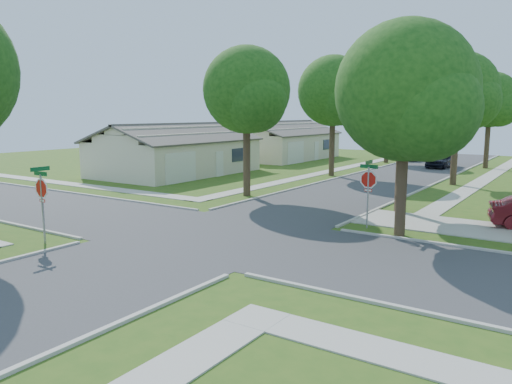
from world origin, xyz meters
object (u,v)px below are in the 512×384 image
object	(u,v)px
stop_sign_ne	(368,182)
tree_e_far	(491,102)
tree_w_near	(247,94)
house_nw_near	(176,156)
stop_sign_sw	(42,192)
tree_e_mid	(459,95)
car_curb_west	(413,154)
tree_ne_corner	(407,98)
tree_e_near	(404,100)
house_nw_far	(281,145)
car_curb_east	(441,160)
tree_w_mid	(334,94)
tree_w_far	(389,108)

from	to	relation	value
stop_sign_ne	tree_e_far	bearing A→B (deg)	89.90
tree_w_near	house_nw_near	xyz separation A→B (m)	(-11.35, 5.99, -4.60)
stop_sign_sw	tree_e_mid	xyz separation A→B (m)	(9.46, 25.71, 4.22)
car_curb_west	tree_ne_corner	bearing A→B (deg)	104.79
tree_e_mid	stop_sign_ne	bearing A→B (deg)	-90.20
stop_sign_sw	tree_w_near	size ratio (longest dim) A/B	0.33
stop_sign_ne	tree_e_near	distance (m)	5.62
tree_ne_corner	house_nw_far	world-z (taller)	tree_ne_corner
tree_e_mid	car_curb_east	size ratio (longest dim) A/B	2.07
house_nw_far	car_curb_west	distance (m)	14.27
tree_w_mid	car_curb_west	bearing A→B (deg)	85.23
tree_e_near	car_curb_west	distance (m)	30.72
tree_e_mid	tree_w_far	bearing A→B (deg)	125.90
tree_w_far	stop_sign_sw	bearing A→B (deg)	-90.07
stop_sign_ne	tree_w_mid	xyz separation A→B (m)	(-9.34, 16.31, 4.46)
tree_e_far	tree_w_mid	size ratio (longest dim) A/B	0.91
tree_w_near	house_nw_near	size ratio (longest dim) A/B	0.66
tree_w_near	tree_w_far	xyz separation A→B (m)	(-0.01, 25.00, -0.61)
tree_w_near	car_curb_east	size ratio (longest dim) A/B	2.01
tree_w_near	car_curb_east	bearing A→B (deg)	75.85
stop_sign_ne	tree_e_far	xyz separation A→B (m)	(0.05, 29.31, 3.95)
stop_sign_ne	tree_e_near	bearing A→B (deg)	89.32
tree_w_near	car_curb_west	bearing A→B (deg)	87.17
stop_sign_ne	tree_w_far	bearing A→B (deg)	107.70
tree_e_mid	house_nw_near	xyz separation A→B (m)	(-20.75, -6.01, -4.74)
stop_sign_sw	tree_w_near	distance (m)	14.30
stop_sign_ne	tree_ne_corner	bearing A→B (deg)	-16.55
tree_e_far	house_nw_near	world-z (taller)	tree_e_far
stop_sign_sw	tree_w_mid	distance (m)	26.09
car_curb_east	car_curb_west	bearing A→B (deg)	131.40
tree_e_mid	house_nw_near	world-z (taller)	tree_e_mid
stop_sign_sw	tree_e_far	size ratio (longest dim) A/B	0.34
stop_sign_sw	tree_ne_corner	bearing A→B (deg)	38.84
stop_sign_sw	house_nw_far	bearing A→B (deg)	107.10
tree_w_far	tree_e_mid	bearing A→B (deg)	-54.10
stop_sign_ne	car_curb_west	distance (m)	34.50
tree_w_far	house_nw_far	size ratio (longest dim) A/B	0.59
stop_sign_ne	house_nw_far	bearing A→B (deg)	127.16
tree_w_near	tree_w_mid	world-z (taller)	tree_w_mid
tree_e_mid	tree_w_near	world-z (taller)	tree_e_mid
stop_sign_ne	tree_e_near	world-z (taller)	tree_e_near
car_curb_east	house_nw_near	bearing A→B (deg)	-129.57
tree_w_mid	house_nw_far	distance (m)	16.56
stop_sign_ne	tree_ne_corner	world-z (taller)	tree_ne_corner
stop_sign_ne	tree_ne_corner	distance (m)	3.96
tree_w_mid	stop_sign_sw	bearing A→B (deg)	-90.13
tree_w_far	house_nw_far	distance (m)	12.19
house_nw_near	tree_e_near	bearing A→B (deg)	-16.11
tree_e_mid	tree_w_far	size ratio (longest dim) A/B	1.15
tree_w_near	house_nw_far	xyz separation A→B (m)	(-11.35, 22.99, -4.60)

